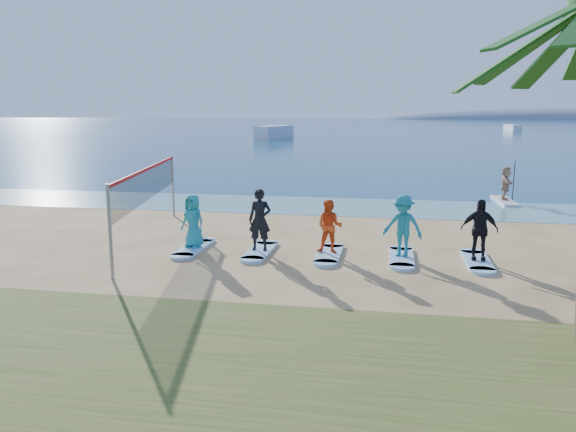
% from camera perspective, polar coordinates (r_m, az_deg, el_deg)
% --- Properties ---
extents(ground, '(600.00, 600.00, 0.00)m').
position_cam_1_polar(ground, '(15.51, 4.13, -5.53)').
color(ground, tan).
rests_on(ground, ground).
extents(shallow_water, '(600.00, 600.00, 0.00)m').
position_cam_1_polar(shallow_water, '(25.73, 6.69, 0.94)').
color(shallow_water, teal).
rests_on(shallow_water, ground).
extents(ocean, '(600.00, 600.00, 0.00)m').
position_cam_1_polar(ocean, '(174.88, 9.95, 9.08)').
color(ocean, navy).
rests_on(ocean, ground).
extents(island_ridge, '(220.00, 56.00, 18.00)m').
position_cam_1_polar(island_ridge, '(328.41, 27.22, 8.74)').
color(island_ridge, slate).
rests_on(island_ridge, ground).
extents(volleyball_net, '(1.91, 8.90, 2.50)m').
position_cam_1_polar(volleyball_net, '(19.23, -14.03, 3.14)').
color(volleyball_net, gray).
rests_on(volleyball_net, ground).
extents(paddleboard, '(0.83, 3.03, 0.12)m').
position_cam_1_polar(paddleboard, '(28.85, 21.13, 1.45)').
color(paddleboard, silver).
rests_on(paddleboard, ground).
extents(paddleboarder, '(0.60, 1.51, 1.58)m').
position_cam_1_polar(paddleboarder, '(28.74, 21.25, 3.13)').
color(paddleboarder, tan).
rests_on(paddleboarder, paddleboard).
extents(boat_offshore_a, '(4.76, 9.52, 1.99)m').
position_cam_1_polar(boat_offshore_a, '(88.91, -1.40, 7.87)').
color(boat_offshore_a, silver).
rests_on(boat_offshore_a, ground).
extents(boat_offshore_b, '(2.91, 5.44, 1.40)m').
position_cam_1_polar(boat_offshore_b, '(130.66, 21.83, 8.01)').
color(boat_offshore_b, silver).
rests_on(boat_offshore_b, ground).
extents(surfboard_0, '(0.70, 2.20, 0.09)m').
position_cam_1_polar(surfboard_0, '(17.98, -9.54, -3.24)').
color(surfboard_0, '#9DCEF3').
rests_on(surfboard_0, ground).
extents(student_0, '(0.94, 0.77, 1.67)m').
position_cam_1_polar(student_0, '(17.79, -9.62, -0.49)').
color(student_0, teal).
rests_on(student_0, surfboard_0).
extents(surfboard_1, '(0.70, 2.20, 0.09)m').
position_cam_1_polar(surfboard_1, '(17.38, -2.85, -3.58)').
color(surfboard_1, '#9DCEF3').
rests_on(surfboard_1, ground).
extents(student_1, '(0.69, 0.46, 1.89)m').
position_cam_1_polar(student_1, '(17.17, -2.88, -0.37)').
color(student_1, black).
rests_on(student_1, surfboard_1).
extents(surfboard_2, '(0.70, 2.20, 0.09)m').
position_cam_1_polar(surfboard_2, '(17.03, 4.21, -3.90)').
color(surfboard_2, '#9DCEF3').
rests_on(surfboard_2, ground).
extents(student_2, '(0.83, 0.67, 1.62)m').
position_cam_1_polar(student_2, '(16.84, 4.25, -1.08)').
color(student_2, '#DE4917').
rests_on(student_2, surfboard_2).
extents(surfboard_3, '(0.70, 2.20, 0.09)m').
position_cam_1_polar(surfboard_3, '(16.95, 11.46, -4.16)').
color(surfboard_3, '#9DCEF3').
rests_on(surfboard_3, ground).
extents(student_3, '(1.34, 1.05, 1.83)m').
position_cam_1_polar(student_3, '(16.73, 11.58, -0.98)').
color(student_3, teal).
rests_on(student_3, surfboard_3).
extents(surfboard_4, '(0.70, 2.20, 0.09)m').
position_cam_1_polar(surfboard_4, '(17.14, 18.67, -4.35)').
color(surfboard_4, '#9DCEF3').
rests_on(surfboard_4, ground).
extents(student_4, '(1.06, 0.49, 1.76)m').
position_cam_1_polar(student_4, '(16.93, 18.85, -1.32)').
color(student_4, black).
rests_on(student_4, surfboard_4).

